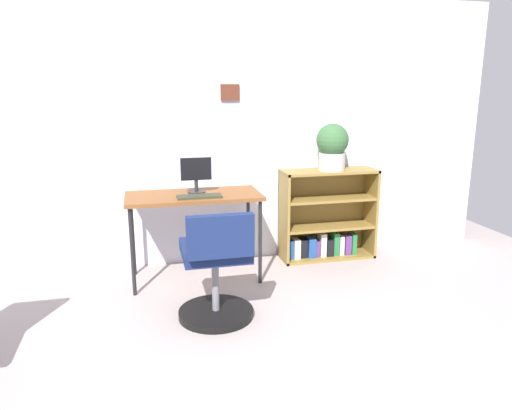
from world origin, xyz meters
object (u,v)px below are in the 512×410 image
monitor (196,174)px  potted_plant_on_shelf (332,146)px  keyboard (199,196)px  desk (194,202)px  bookshelf_low (325,219)px  office_chair (216,272)px

monitor → potted_plant_on_shelf: 1.26m
monitor → keyboard: (-0.00, -0.18, -0.15)m
desk → potted_plant_on_shelf: 1.34m
potted_plant_on_shelf → bookshelf_low: bearing=109.5°
monitor → potted_plant_on_shelf: (1.23, 0.17, 0.17)m
office_chair → desk: bearing=94.0°
potted_plant_on_shelf → keyboard: bearing=-164.3°
bookshelf_low → office_chair: bearing=-138.9°
monitor → office_chair: size_ratio=0.36×
desk → keyboard: (0.03, -0.13, 0.07)m
desk → potted_plant_on_shelf: potted_plant_on_shelf is taller
desk → potted_plant_on_shelf: bearing=9.7°
keyboard → potted_plant_on_shelf: size_ratio=0.83×
keyboard → office_chair: size_ratio=0.43×
keyboard → bookshelf_low: 1.33m
potted_plant_on_shelf → desk: bearing=-170.3°
monitor → office_chair: 0.97m
bookshelf_low → desk: bearing=-167.7°
office_chair → bookshelf_low: bearing=41.1°
office_chair → potted_plant_on_shelf: bearing=39.1°
desk → bookshelf_low: (1.25, 0.27, -0.30)m
desk → monitor: (0.03, 0.05, 0.22)m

